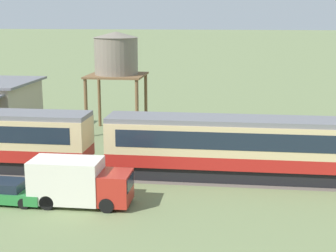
# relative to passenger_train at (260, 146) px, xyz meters

# --- Properties ---
(passenger_train) EXTENTS (99.78, 2.94, 3.93)m
(passenger_train) POSITION_rel_passenger_train_xyz_m (0.00, 0.00, 0.00)
(passenger_train) COLOR #AD1E19
(passenger_train) RESTS_ON ground_plane
(railway_track) EXTENTS (138.97, 3.60, 0.04)m
(railway_track) POSITION_rel_passenger_train_xyz_m (-0.85, 0.00, -2.17)
(railway_track) COLOR #665B51
(railway_track) RESTS_ON ground_plane
(water_tower) EXTENTS (4.84, 4.84, 8.75)m
(water_tower) POSITION_rel_passenger_train_xyz_m (-11.83, 11.86, 4.51)
(water_tower) COLOR brown
(water_tower) RESTS_ON ground_plane
(parked_car_green) EXTENTS (4.38, 2.00, 1.24)m
(parked_car_green) POSITION_rel_passenger_train_xyz_m (-14.08, -5.86, -1.59)
(parked_car_green) COLOR #287A38
(parked_car_green) RESTS_ON ground_plane
(delivery_truck_red) EXTENTS (5.46, 2.17, 2.54)m
(delivery_truck_red) POSITION_rel_passenger_train_xyz_m (-10.02, -5.71, -0.90)
(delivery_truck_red) COLOR #B2281E
(delivery_truck_red) RESTS_ON ground_plane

